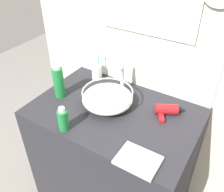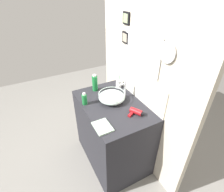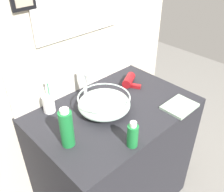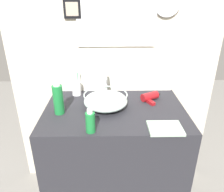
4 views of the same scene
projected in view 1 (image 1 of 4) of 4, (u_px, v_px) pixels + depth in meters
name	position (u px, v px, depth m)	size (l,w,h in m)	color
vanity_counter	(114.00, 160.00, 1.79)	(1.00, 0.68, 0.93)	#232328
back_panel	(145.00, 40.00, 1.58)	(1.72, 0.10, 2.49)	beige
glass_bowl_sink	(108.00, 98.00, 1.53)	(0.31, 0.31, 0.11)	silver
faucet	(122.00, 75.00, 1.60)	(0.02, 0.10, 0.23)	silver
hair_drier	(169.00, 110.00, 1.47)	(0.18, 0.18, 0.06)	maroon
toothbrush_cup	(97.00, 72.00, 1.78)	(0.07, 0.07, 0.21)	white
spray_bottle	(63.00, 120.00, 1.34)	(0.06, 0.06, 0.15)	#197233
lotion_bottle	(59.00, 82.00, 1.58)	(0.07, 0.07, 0.22)	#197233
hand_towel	(138.00, 160.00, 1.20)	(0.21, 0.16, 0.02)	#99B29E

